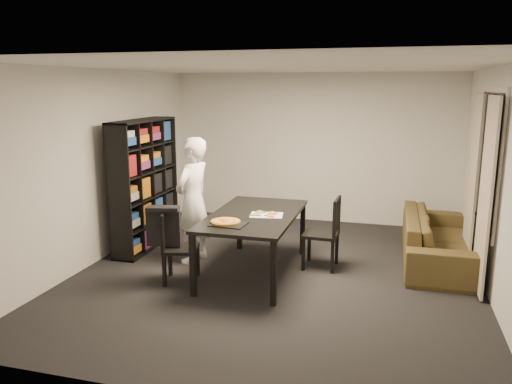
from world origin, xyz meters
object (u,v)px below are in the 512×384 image
(bookshelf, at_px, (145,184))
(person, at_px, (193,200))
(baking_tray, at_px, (229,224))
(pepperoni_pizza, at_px, (226,222))
(chair_left, at_px, (174,242))
(dining_table, at_px, (254,219))
(chair_right, at_px, (328,228))
(sofa, at_px, (438,238))

(bookshelf, bearing_deg, person, -24.09)
(baking_tray, relative_size, pepperoni_pizza, 1.14)
(person, bearing_deg, chair_left, 17.05)
(dining_table, relative_size, chair_left, 2.14)
(chair_left, height_order, person, person)
(baking_tray, bearing_deg, chair_right, 43.73)
(chair_left, height_order, pepperoni_pizza, chair_left)
(bookshelf, bearing_deg, sofa, 6.06)
(bookshelf, bearing_deg, baking_tray, -35.09)
(bookshelf, xyz_separation_m, chair_left, (0.99, -1.18, -0.45))
(chair_right, height_order, person, person)
(bookshelf, relative_size, chair_right, 1.99)
(dining_table, xyz_separation_m, chair_right, (0.89, 0.44, -0.17))
(dining_table, distance_m, sofa, 2.58)
(chair_right, height_order, sofa, chair_right)
(chair_left, bearing_deg, chair_right, -74.63)
(person, distance_m, baking_tray, 1.10)
(bookshelf, distance_m, pepperoni_pizza, 2.05)
(baking_tray, bearing_deg, sofa, 33.76)
(dining_table, distance_m, person, 0.96)
(chair_left, bearing_deg, bookshelf, 26.31)
(chair_left, height_order, baking_tray, chair_left)
(chair_right, bearing_deg, person, -81.25)
(chair_right, distance_m, baking_tray, 1.46)
(person, relative_size, pepperoni_pizza, 4.89)
(chair_right, bearing_deg, sofa, 116.74)
(chair_left, relative_size, chair_right, 0.92)
(bookshelf, distance_m, chair_left, 1.61)
(bookshelf, distance_m, sofa, 4.24)
(person, distance_m, sofa, 3.38)
(pepperoni_pizza, bearing_deg, person, 133.58)
(dining_table, bearing_deg, bookshelf, 160.79)
(chair_right, distance_m, pepperoni_pizza, 1.48)
(bookshelf, relative_size, sofa, 0.85)
(bookshelf, xyz_separation_m, sofa, (4.17, 0.44, -0.62))
(bookshelf, xyz_separation_m, chair_right, (2.75, -0.21, -0.41))
(bookshelf, height_order, chair_left, bookshelf)
(bookshelf, relative_size, baking_tray, 4.75)
(chair_right, bearing_deg, pepperoni_pizza, -46.00)
(dining_table, bearing_deg, chair_left, -148.28)
(chair_left, height_order, chair_right, chair_right)
(chair_left, xyz_separation_m, chair_right, (1.75, 0.97, 0.04))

